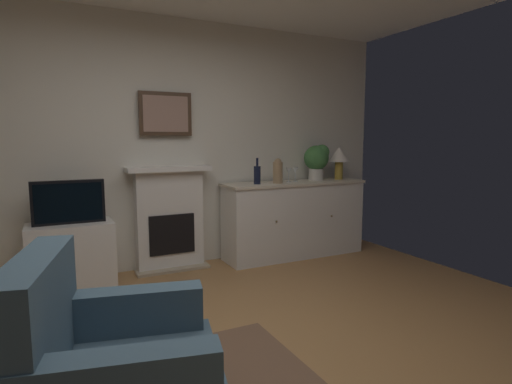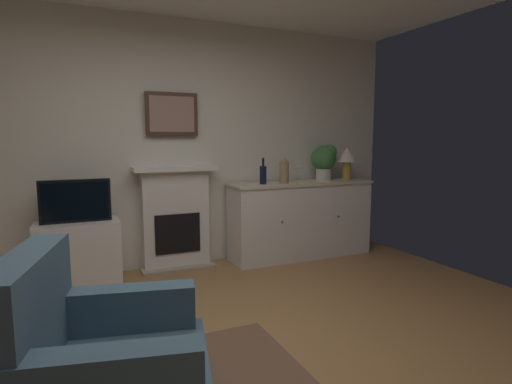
{
  "view_description": "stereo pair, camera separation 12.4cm",
  "coord_description": "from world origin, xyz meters",
  "px_view_note": "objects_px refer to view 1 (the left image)",
  "views": [
    {
      "loc": [
        -0.98,
        -2.08,
        1.38
      ],
      "look_at": [
        0.36,
        0.59,
        1.0
      ],
      "focal_mm": 28.99,
      "sensor_mm": 36.0,
      "label": 1
    },
    {
      "loc": [
        -0.87,
        -2.13,
        1.38
      ],
      "look_at": [
        0.36,
        0.59,
        1.0
      ],
      "focal_mm": 28.99,
      "sensor_mm": 36.0,
      "label": 2
    }
  ],
  "objects_px": {
    "wine_glass_center": "(295,171)",
    "wine_bottle": "(257,174)",
    "potted_plant_small": "(317,159)",
    "fireplace_unit": "(170,218)",
    "framed_picture": "(166,114)",
    "armchair": "(110,376)",
    "table_lamp": "(339,157)",
    "vase_decorative": "(278,171)",
    "tv_cabinet": "(72,256)",
    "wine_glass_left": "(289,172)",
    "tv_set": "(69,202)",
    "sideboard_cabinet": "(294,219)"
  },
  "relations": [
    {
      "from": "tv_cabinet",
      "to": "potted_plant_small",
      "type": "height_order",
      "value": "potted_plant_small"
    },
    {
      "from": "vase_decorative",
      "to": "tv_set",
      "type": "relative_size",
      "value": 0.45
    },
    {
      "from": "sideboard_cabinet",
      "to": "wine_glass_center",
      "type": "xyz_separation_m",
      "value": [
        0.03,
        0.02,
        0.56
      ]
    },
    {
      "from": "vase_decorative",
      "to": "framed_picture",
      "type": "bearing_deg",
      "value": 167.13
    },
    {
      "from": "tv_set",
      "to": "potted_plant_small",
      "type": "distance_m",
      "value": 2.79
    },
    {
      "from": "tv_cabinet",
      "to": "potted_plant_small",
      "type": "distance_m",
      "value": 2.89
    },
    {
      "from": "wine_glass_left",
      "to": "wine_glass_center",
      "type": "bearing_deg",
      "value": 16.74
    },
    {
      "from": "tv_cabinet",
      "to": "framed_picture",
      "type": "bearing_deg",
      "value": 12.01
    },
    {
      "from": "sideboard_cabinet",
      "to": "table_lamp",
      "type": "height_order",
      "value": "table_lamp"
    },
    {
      "from": "fireplace_unit",
      "to": "tv_cabinet",
      "type": "distance_m",
      "value": 1.02
    },
    {
      "from": "wine_glass_left",
      "to": "wine_glass_center",
      "type": "xyz_separation_m",
      "value": [
        0.11,
        0.03,
        0.0
      ]
    },
    {
      "from": "framed_picture",
      "to": "armchair",
      "type": "distance_m",
      "value": 3.01
    },
    {
      "from": "wine_bottle",
      "to": "tv_cabinet",
      "type": "xyz_separation_m",
      "value": [
        -1.91,
        0.05,
        -0.69
      ]
    },
    {
      "from": "wine_bottle",
      "to": "wine_glass_center",
      "type": "distance_m",
      "value": 0.54
    },
    {
      "from": "framed_picture",
      "to": "fireplace_unit",
      "type": "bearing_deg",
      "value": -90.0
    },
    {
      "from": "framed_picture",
      "to": "table_lamp",
      "type": "xyz_separation_m",
      "value": [
        2.09,
        -0.22,
        -0.48
      ]
    },
    {
      "from": "framed_picture",
      "to": "potted_plant_small",
      "type": "xyz_separation_m",
      "value": [
        1.79,
        -0.18,
        -0.5
      ]
    },
    {
      "from": "tv_set",
      "to": "tv_cabinet",
      "type": "bearing_deg",
      "value": 90.0
    },
    {
      "from": "sideboard_cabinet",
      "to": "wine_bottle",
      "type": "distance_m",
      "value": 0.75
    },
    {
      "from": "framed_picture",
      "to": "wine_glass_left",
      "type": "bearing_deg",
      "value": -9.63
    },
    {
      "from": "potted_plant_small",
      "to": "fireplace_unit",
      "type": "bearing_deg",
      "value": 175.8
    },
    {
      "from": "table_lamp",
      "to": "vase_decorative",
      "type": "relative_size",
      "value": 1.42
    },
    {
      "from": "wine_bottle",
      "to": "wine_glass_left",
      "type": "distance_m",
      "value": 0.42
    },
    {
      "from": "table_lamp",
      "to": "tv_cabinet",
      "type": "bearing_deg",
      "value": 179.72
    },
    {
      "from": "wine_glass_center",
      "to": "wine_bottle",
      "type": "bearing_deg",
      "value": -173.64
    },
    {
      "from": "tv_cabinet",
      "to": "tv_set",
      "type": "xyz_separation_m",
      "value": [
        -0.0,
        -0.02,
        0.51
      ]
    },
    {
      "from": "table_lamp",
      "to": "framed_picture",
      "type": "bearing_deg",
      "value": 173.92
    },
    {
      "from": "fireplace_unit",
      "to": "table_lamp",
      "type": "relative_size",
      "value": 2.75
    },
    {
      "from": "table_lamp",
      "to": "wine_glass_center",
      "type": "distance_m",
      "value": 0.64
    },
    {
      "from": "sideboard_cabinet",
      "to": "wine_glass_center",
      "type": "height_order",
      "value": "wine_glass_center"
    },
    {
      "from": "wine_glass_left",
      "to": "vase_decorative",
      "type": "xyz_separation_m",
      "value": [
        -0.17,
        -0.04,
        0.02
      ]
    },
    {
      "from": "table_lamp",
      "to": "armchair",
      "type": "xyz_separation_m",
      "value": [
        -3.03,
        -2.35,
        -0.79
      ]
    },
    {
      "from": "sideboard_cabinet",
      "to": "armchair",
      "type": "height_order",
      "value": "armchair"
    },
    {
      "from": "fireplace_unit",
      "to": "wine_glass_center",
      "type": "relative_size",
      "value": 6.67
    },
    {
      "from": "framed_picture",
      "to": "sideboard_cabinet",
      "type": "bearing_deg",
      "value": -8.74
    },
    {
      "from": "wine_glass_center",
      "to": "tv_cabinet",
      "type": "relative_size",
      "value": 0.22
    },
    {
      "from": "sideboard_cabinet",
      "to": "tv_set",
      "type": "bearing_deg",
      "value": -179.81
    },
    {
      "from": "table_lamp",
      "to": "vase_decorative",
      "type": "height_order",
      "value": "table_lamp"
    },
    {
      "from": "tv_cabinet",
      "to": "armchair",
      "type": "height_order",
      "value": "armchair"
    },
    {
      "from": "framed_picture",
      "to": "potted_plant_small",
      "type": "distance_m",
      "value": 1.87
    },
    {
      "from": "table_lamp",
      "to": "tv_set",
      "type": "distance_m",
      "value": 3.09
    },
    {
      "from": "fireplace_unit",
      "to": "wine_bottle",
      "type": "relative_size",
      "value": 3.79
    },
    {
      "from": "armchair",
      "to": "wine_glass_center",
      "type": "bearing_deg",
      "value": 44.58
    },
    {
      "from": "wine_bottle",
      "to": "wine_glass_center",
      "type": "bearing_deg",
      "value": 6.36
    },
    {
      "from": "armchair",
      "to": "fireplace_unit",
      "type": "bearing_deg",
      "value": 69.66
    },
    {
      "from": "tv_cabinet",
      "to": "table_lamp",
      "type": "bearing_deg",
      "value": -0.28
    },
    {
      "from": "wine_glass_left",
      "to": "tv_set",
      "type": "height_order",
      "value": "wine_glass_left"
    },
    {
      "from": "fireplace_unit",
      "to": "framed_picture",
      "type": "distance_m",
      "value": 1.1
    },
    {
      "from": "table_lamp",
      "to": "wine_bottle",
      "type": "xyz_separation_m",
      "value": [
        -1.15,
        -0.03,
        -0.17
      ]
    },
    {
      "from": "vase_decorative",
      "to": "armchair",
      "type": "distance_m",
      "value": 3.2
    }
  ]
}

